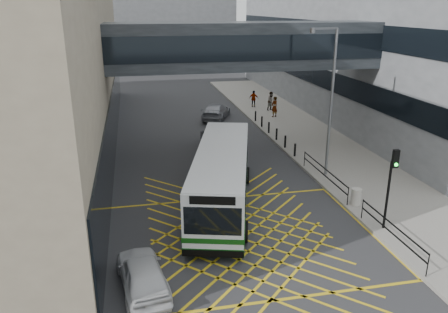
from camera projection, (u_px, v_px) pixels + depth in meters
ground at (242, 239)px, 19.78m from camera, size 120.00×120.00×0.00m
building_right at (419, 6)px, 43.36m from camera, size 24.09×44.00×20.00m
building_far at (143, 12)px, 71.96m from camera, size 28.00×16.00×18.00m
skybridge at (244, 46)px, 29.01m from camera, size 20.00×4.10×3.00m
pavement at (305, 135)px, 35.37m from camera, size 6.00×54.00×0.16m
box_junction at (242, 239)px, 19.77m from camera, size 12.00×9.00×0.01m
bus at (222, 176)px, 22.60m from camera, size 5.41×11.39×3.12m
car_white at (142, 273)px, 16.04m from camera, size 2.37×4.51×1.37m
car_dark at (213, 140)px, 31.96m from camera, size 2.08×4.72×1.45m
car_silver at (216, 111)px, 40.63m from camera, size 3.80×5.29×1.52m
traffic_light at (391, 178)px, 19.50m from camera, size 0.28×0.45×3.92m
street_lamp at (329, 95)px, 25.24m from camera, size 1.96×0.81×8.73m
litter_bin at (356, 197)px, 22.66m from camera, size 0.52×0.52×0.90m
kerb_railings at (350, 194)px, 22.32m from camera, size 0.05×12.54×1.00m
bollards at (273, 131)px, 34.66m from camera, size 0.14×10.14×0.90m
pedestrian_a at (274, 107)px, 40.58m from camera, size 0.93×0.85×1.91m
pedestrian_b at (271, 101)px, 43.17m from camera, size 1.04×0.85×1.85m
pedestrian_c at (254, 99)px, 44.67m from camera, size 1.10×0.81×1.67m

